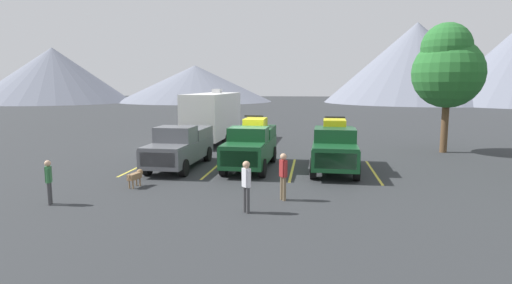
% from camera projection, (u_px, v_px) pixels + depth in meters
% --- Properties ---
extents(ground_plane, '(240.00, 240.00, 0.00)m').
position_uv_depth(ground_plane, '(253.00, 169.00, 20.65)').
color(ground_plane, '#2D3033').
extents(pickup_truck_a, '(2.19, 5.73, 2.13)m').
position_uv_depth(pickup_truck_a, '(181.00, 146.00, 20.99)').
color(pickup_truck_a, '#595B60').
rests_on(pickup_truck_a, ground).
extents(pickup_truck_b, '(2.22, 5.56, 2.58)m').
position_uv_depth(pickup_truck_b, '(251.00, 145.00, 20.80)').
color(pickup_truck_b, '#144723').
rests_on(pickup_truck_b, ground).
extents(pickup_truck_c, '(2.30, 5.60, 2.57)m').
position_uv_depth(pickup_truck_c, '(334.00, 146.00, 20.21)').
color(pickup_truck_c, '#144723').
rests_on(pickup_truck_c, ground).
extents(lot_stripe_a, '(0.12, 5.50, 0.01)m').
position_uv_depth(lot_stripe_a, '(142.00, 165.00, 21.52)').
color(lot_stripe_a, gold).
rests_on(lot_stripe_a, ground).
extents(lot_stripe_b, '(0.12, 5.50, 0.01)m').
position_uv_depth(lot_stripe_b, '(215.00, 167.00, 21.00)').
color(lot_stripe_b, gold).
rests_on(lot_stripe_b, ground).
extents(lot_stripe_c, '(0.12, 5.50, 0.01)m').
position_uv_depth(lot_stripe_c, '(292.00, 170.00, 20.48)').
color(lot_stripe_c, gold).
rests_on(lot_stripe_c, ground).
extents(lot_stripe_d, '(0.12, 5.50, 0.01)m').
position_uv_depth(lot_stripe_d, '(374.00, 172.00, 19.95)').
color(lot_stripe_d, gold).
rests_on(lot_stripe_d, ground).
extents(camper_trailer_a, '(2.60, 9.07, 3.82)m').
position_uv_depth(camper_trailer_a, '(213.00, 115.00, 29.46)').
color(camper_trailer_a, white).
rests_on(camper_trailer_a, ground).
extents(person_a, '(0.31, 0.33, 1.72)m').
position_uv_depth(person_a, '(283.00, 173.00, 14.99)').
color(person_a, '#726047').
rests_on(person_a, ground).
extents(person_b, '(0.32, 0.32, 1.72)m').
position_uv_depth(person_b, '(246.00, 183.00, 13.51)').
color(person_b, '#3F3F42').
rests_on(person_b, ground).
extents(person_c, '(0.25, 0.33, 1.57)m').
position_uv_depth(person_c, '(49.00, 179.00, 14.45)').
color(person_c, '#3F3F42').
rests_on(person_c, ground).
extents(dog, '(0.39, 0.97, 0.68)m').
position_uv_depth(dog, '(136.00, 176.00, 17.04)').
color(dog, olive).
rests_on(dog, ground).
extents(tree_a, '(4.20, 4.20, 7.78)m').
position_uv_depth(tree_a, '(448.00, 67.00, 24.89)').
color(tree_a, brown).
rests_on(tree_a, ground).
extents(mountain_ridge, '(135.42, 46.62, 17.80)m').
position_uv_depth(mountain_ridge, '(341.00, 68.00, 90.26)').
color(mountain_ridge, slate).
rests_on(mountain_ridge, ground).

